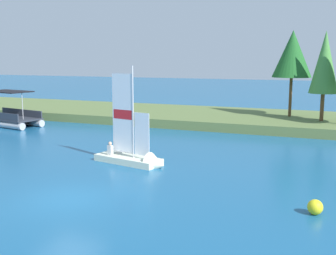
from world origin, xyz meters
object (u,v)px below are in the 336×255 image
Objects in this scene: wooden_dock at (10,120)px; pontoon_boat at (10,117)px; sailboat at (138,158)px; shoreline_tree_midleft at (325,62)px; shoreline_tree_left at (292,54)px; channel_buoy at (315,207)px.

wooden_dock is 2.06m from pontoon_boat.
sailboat is (17.40, -9.35, 0.15)m from wooden_dock.
pontoon_boat reaches higher than wooden_dock.
wooden_dock is (-26.12, -6.27, -5.15)m from shoreline_tree_midleft.
sailboat reaches higher than wooden_dock.
shoreline_tree_midleft is 18.58m from sailboat.
pontoon_boat is at bearing 166.15° from sailboat.
shoreline_tree_left is 12.73× the size of channel_buoy.
channel_buoy is at bearing -81.40° from shoreline_tree_left.
shoreline_tree_left is at bearing 19.07° from wooden_dock.
shoreline_tree_left reaches higher than sailboat.
shoreline_tree_left reaches higher than channel_buoy.
sailboat is 17.87m from pontoon_boat.
channel_buoy is (25.34, -12.11, -0.43)m from pontoon_boat.
shoreline_tree_left is 1.44× the size of wooden_dock.
shoreline_tree_midleft is at bearing 73.25° from sailboat.
wooden_dock is at bearing -160.93° from shoreline_tree_left.
shoreline_tree_left is 22.67m from channel_buoy.
shoreline_tree_midleft is at bearing 28.15° from pontoon_boat.
pontoon_boat is (-24.74, -7.72, -4.67)m from shoreline_tree_midleft.
sailboat is at bearing -28.26° from wooden_dock.
shoreline_tree_left is 3.31m from shoreline_tree_midleft.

